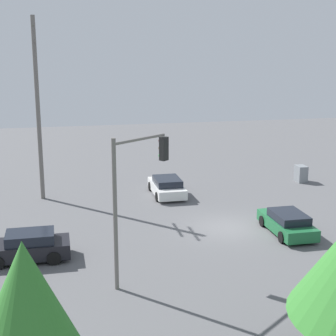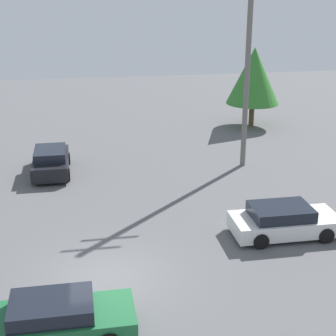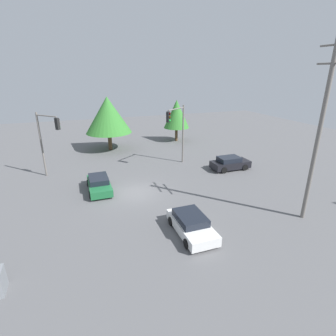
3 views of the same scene
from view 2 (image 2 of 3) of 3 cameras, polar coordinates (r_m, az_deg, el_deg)
name	(u,v)px [view 2 (image 2 of 3)]	position (r m, az deg, el deg)	size (l,w,h in m)	color
ground_plane	(107,279)	(17.96, -6.75, -12.12)	(80.00, 80.00, 0.00)	#5B5B5E
sedan_green	(58,319)	(15.30, -12.06, -16.04)	(4.18, 1.93, 1.23)	#1E6638
sedan_dark	(51,161)	(27.63, -12.85, 0.74)	(1.92, 4.09, 1.39)	black
sedan_white	(284,221)	(20.92, 12.72, -5.74)	(4.25, 2.03, 1.25)	silver
utility_pole_tall	(248,50)	(27.26, 8.90, 12.81)	(2.20, 0.28, 11.87)	slate
tree_right	(254,76)	(36.07, 9.47, 10.04)	(3.64, 3.64, 5.43)	brown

